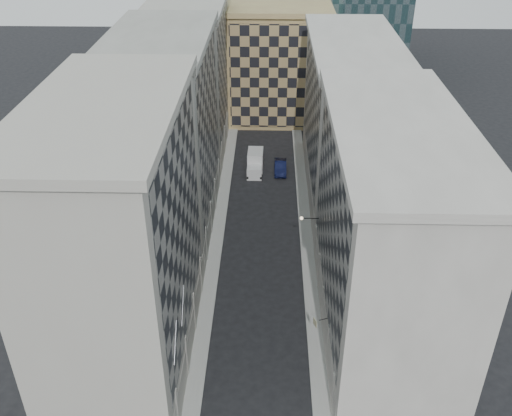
# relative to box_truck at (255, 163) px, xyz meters

# --- Properties ---
(sidewalk_west) EXTENTS (1.50, 100.00, 0.15)m
(sidewalk_west) POSITION_rel_box_truck_xyz_m (-4.03, -16.34, -1.18)
(sidewalk_west) COLOR #989892
(sidewalk_west) RESTS_ON ground
(sidewalk_east) EXTENTS (1.50, 100.00, 0.15)m
(sidewalk_east) POSITION_rel_box_truck_xyz_m (6.47, -16.34, -1.18)
(sidewalk_east) COLOR #989892
(sidewalk_east) RESTS_ON ground
(bldg_left_a) EXTENTS (10.80, 22.80, 23.70)m
(bldg_left_a) POSITION_rel_box_truck_xyz_m (-9.66, -35.34, 10.57)
(bldg_left_a) COLOR #A7A096
(bldg_left_a) RESTS_ON ground
(bldg_left_b) EXTENTS (10.80, 22.80, 22.70)m
(bldg_left_b) POSITION_rel_box_truck_xyz_m (-9.66, -13.34, 10.07)
(bldg_left_b) COLOR gray
(bldg_left_b) RESTS_ON ground
(bldg_left_c) EXTENTS (10.80, 22.80, 21.70)m
(bldg_left_c) POSITION_rel_box_truck_xyz_m (-9.66, 8.66, 9.57)
(bldg_left_c) COLOR #A7A096
(bldg_left_c) RESTS_ON ground
(bldg_right_a) EXTENTS (10.80, 26.80, 20.70)m
(bldg_right_a) POSITION_rel_box_truck_xyz_m (12.10, -31.34, 9.06)
(bldg_right_a) COLOR #A8A29A
(bldg_right_a) RESTS_ON ground
(bldg_right_b) EXTENTS (10.80, 28.80, 19.70)m
(bldg_right_b) POSITION_rel_box_truck_xyz_m (12.11, -4.34, 8.59)
(bldg_right_b) COLOR #A8A29A
(bldg_right_b) RESTS_ON ground
(tan_block) EXTENTS (16.80, 14.80, 18.80)m
(tan_block) POSITION_rel_box_truck_xyz_m (3.22, 21.56, 8.18)
(tan_block) COLOR #A58357
(tan_block) RESTS_ON ground
(flagpoles_left) EXTENTS (0.10, 6.33, 2.33)m
(flagpoles_left) POSITION_rel_box_truck_xyz_m (-4.68, -40.34, 6.74)
(flagpoles_left) COLOR gray
(flagpoles_left) RESTS_ON ground
(bracket_lamp) EXTENTS (1.98, 0.36, 0.36)m
(bracket_lamp) POSITION_rel_box_truck_xyz_m (5.60, -22.34, 4.94)
(bracket_lamp) COLOR black
(bracket_lamp) RESTS_ON ground
(box_truck) EXTENTS (2.26, 5.31, 2.89)m
(box_truck) POSITION_rel_box_truck_xyz_m (0.00, 0.00, 0.00)
(box_truck) COLOR silver
(box_truck) RESTS_ON ground
(dark_car) EXTENTS (1.70, 4.82, 1.59)m
(dark_car) POSITION_rel_box_truck_xyz_m (3.60, -0.15, -0.46)
(dark_car) COLOR #0E1335
(dark_car) RESTS_ON ground
(shop_sign) EXTENTS (1.22, 0.67, 0.77)m
(shop_sign) POSITION_rel_box_truck_xyz_m (6.19, -35.43, 2.58)
(shop_sign) COLOR black
(shop_sign) RESTS_ON ground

